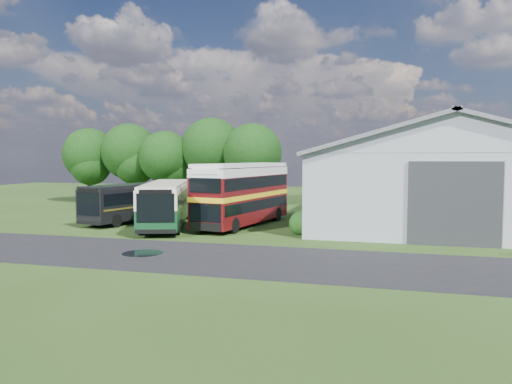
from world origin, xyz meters
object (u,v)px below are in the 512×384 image
(storage_shed, at_px, (438,170))
(bus_dark_single, at_px, (140,201))
(bus_maroon_double, at_px, (243,195))
(bus_green_single, at_px, (166,203))

(storage_shed, height_order, bus_dark_single, storage_shed)
(storage_shed, bearing_deg, bus_dark_single, -165.12)
(bus_dark_single, bearing_deg, storage_shed, 27.42)
(bus_maroon_double, distance_m, bus_dark_single, 9.15)
(bus_maroon_double, xyz_separation_m, bus_dark_single, (-9.11, 0.58, -0.75))
(bus_green_single, bearing_deg, bus_maroon_double, 0.17)
(bus_green_single, bearing_deg, bus_dark_single, 125.69)
(bus_green_single, height_order, bus_dark_single, bus_green_single)
(storage_shed, xyz_separation_m, bus_maroon_double, (-14.53, -6.86, -1.78))
(bus_maroon_double, bearing_deg, bus_green_single, -150.38)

